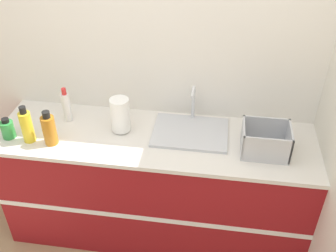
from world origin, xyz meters
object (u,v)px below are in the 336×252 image
object	(u,v)px
paper_towel_roll	(120,115)
bottle_yellow	(27,126)
bottle_green	(8,129)
dish_rack	(265,142)
sink	(190,131)
bottle_white_spray	(66,106)
bottle_amber	(49,129)

from	to	relation	value
paper_towel_roll	bottle_yellow	distance (m)	0.61
paper_towel_roll	bottle_green	distance (m)	0.76
bottle_green	bottle_yellow	size ratio (longest dim) A/B	0.55
bottle_green	bottle_yellow	world-z (taller)	bottle_yellow
paper_towel_roll	dish_rack	distance (m)	0.97
sink	dish_rack	size ratio (longest dim) A/B	1.70
paper_towel_roll	bottle_white_spray	bearing A→B (deg)	170.41
bottle_white_spray	sink	bearing A→B (deg)	-1.99
bottle_amber	bottle_white_spray	size ratio (longest dim) A/B	0.96
sink	bottle_white_spray	world-z (taller)	sink
bottle_green	bottle_amber	bearing A→B (deg)	-3.86
bottle_white_spray	paper_towel_roll	bearing A→B (deg)	-9.59
paper_towel_roll	dish_rack	world-z (taller)	paper_towel_roll
bottle_white_spray	bottle_green	size ratio (longest dim) A/B	1.76
dish_rack	paper_towel_roll	bearing A→B (deg)	174.50
bottle_white_spray	bottle_green	bearing A→B (deg)	-141.90
bottle_white_spray	bottle_yellow	bearing A→B (deg)	-122.30
bottle_yellow	bottle_amber	bearing A→B (deg)	-1.92
sink	bottle_amber	world-z (taller)	sink
paper_towel_roll	bottle_green	xyz separation A→B (m)	(-0.73, -0.19, -0.06)
sink	bottle_green	size ratio (longest dim) A/B	3.46
dish_rack	bottle_amber	bearing A→B (deg)	-175.32
bottle_green	bottle_yellow	bearing A→B (deg)	-5.81
sink	paper_towel_roll	distance (m)	0.49
bottle_yellow	sink	bearing A→B (deg)	12.80
bottle_green	sink	bearing A→B (deg)	10.50
bottle_amber	bottle_yellow	world-z (taller)	bottle_yellow
bottle_white_spray	bottle_green	distance (m)	0.42
sink	bottle_white_spray	bearing A→B (deg)	178.01
paper_towel_roll	bottle_amber	bearing A→B (deg)	-153.97
bottle_amber	bottle_white_spray	distance (m)	0.28
bottle_yellow	dish_rack	bearing A→B (deg)	4.02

